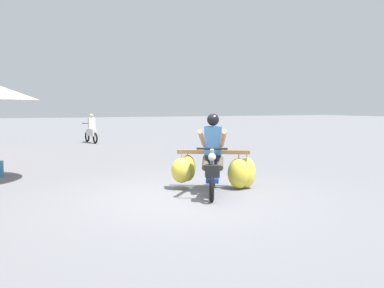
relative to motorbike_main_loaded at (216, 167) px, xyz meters
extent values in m
plane|color=slate|center=(-0.81, -0.30, -0.50)|extent=(120.00, 120.00, 0.00)
torus|color=black|center=(-0.48, -0.76, -0.22)|extent=(0.34, 0.53, 0.56)
torus|color=black|center=(0.09, 0.29, -0.22)|extent=(0.34, 0.53, 0.56)
cube|color=navy|center=(-0.24, -0.32, -0.18)|extent=(0.48, 0.61, 0.08)
cube|color=navy|center=(-0.05, 0.03, 0.00)|extent=(0.55, 0.70, 0.36)
cube|color=black|center=(-0.09, -0.04, 0.22)|extent=(0.51, 0.65, 0.10)
cylinder|color=gray|center=(-0.45, -0.71, 0.12)|extent=(0.20, 0.28, 0.69)
cylinder|color=black|center=(-0.47, -0.75, 0.46)|extent=(0.51, 0.30, 0.04)
sphere|color=silver|center=(-0.51, -0.82, 0.32)|extent=(0.14, 0.14, 0.14)
cube|color=black|center=(-0.53, -0.85, 0.08)|extent=(0.29, 0.25, 0.20)
cube|color=navy|center=(-0.48, -0.76, 0.08)|extent=(0.22, 0.29, 0.04)
cube|color=olive|center=(0.02, 0.16, 0.28)|extent=(1.37, 0.80, 0.08)
cube|color=olive|center=(0.10, 0.32, 0.25)|extent=(1.23, 0.71, 0.06)
ellipsoid|color=yellow|center=(0.49, -0.08, -0.16)|extent=(0.62, 0.61, 0.63)
cylinder|color=#998459|center=(0.49, -0.08, 0.20)|extent=(0.02, 0.02, 0.18)
ellipsoid|color=gold|center=(-0.44, 0.43, -0.06)|extent=(0.43, 0.41, 0.55)
cylinder|color=#998459|center=(-0.44, 0.43, 0.24)|extent=(0.02, 0.02, 0.11)
ellipsoid|color=yellow|center=(-0.59, 0.40, -0.10)|extent=(0.53, 0.50, 0.52)
cylinder|color=#998459|center=(-0.59, 0.40, 0.21)|extent=(0.02, 0.02, 0.16)
ellipsoid|color=yellow|center=(0.68, -0.09, -0.16)|extent=(0.46, 0.43, 0.64)
cylinder|color=#998459|center=(0.68, -0.09, 0.20)|extent=(0.02, 0.02, 0.18)
cube|color=#386699|center=(-0.15, -0.15, 0.55)|extent=(0.40, 0.36, 0.56)
sphere|color=black|center=(-0.16, -0.17, 0.96)|extent=(0.24, 0.24, 0.24)
cylinder|color=tan|center=(-0.14, -0.54, 0.62)|extent=(0.38, 0.69, 0.39)
cylinder|color=tan|center=(-0.48, -0.36, 0.62)|extent=(0.46, 0.65, 0.39)
cylinder|color=#4C4238|center=(-0.08, -0.32, 0.12)|extent=(0.32, 0.45, 0.27)
cylinder|color=#4C4238|center=(-0.33, -0.19, 0.12)|extent=(0.32, 0.45, 0.27)
torus|color=black|center=(-0.72, 12.38, -0.24)|extent=(0.18, 0.53, 0.52)
torus|color=black|center=(-0.51, 11.30, -0.24)|extent=(0.18, 0.53, 0.52)
cube|color=silver|center=(-0.59, 11.74, 0.00)|extent=(0.41, 0.93, 0.32)
cylinder|color=black|center=(-0.71, 12.33, 0.42)|extent=(0.50, 0.13, 0.04)
cube|color=silver|center=(-0.59, 11.72, 0.45)|extent=(0.33, 0.25, 0.52)
sphere|color=tan|center=(-0.59, 11.74, 0.80)|extent=(0.20, 0.20, 0.20)
camera|label=1|loc=(-3.54, -6.77, 1.20)|focal=35.38mm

